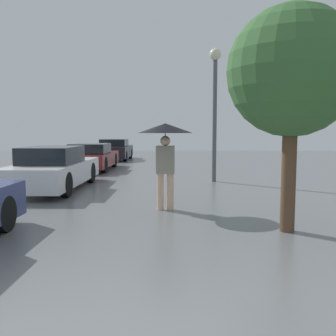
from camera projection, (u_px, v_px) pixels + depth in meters
pedestrian at (165, 139)px, 8.03m from camera, size 1.18×1.18×1.88m
parked_car_second at (54, 169)px, 11.02m from camera, size 1.67×4.56×1.26m
parked_car_third at (91, 157)px, 16.49m from camera, size 1.78×4.06×1.16m
parked_car_farthest at (115, 150)px, 22.30m from camera, size 1.73×3.87×1.23m
tree at (292, 73)px, 6.16m from camera, size 2.16×2.16×3.77m
street_lamp at (215, 93)px, 12.41m from camera, size 0.39×0.39×4.42m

